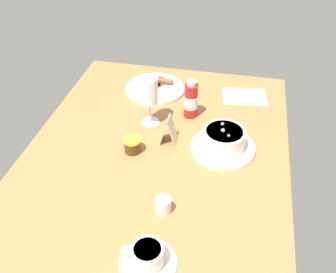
{
  "coord_description": "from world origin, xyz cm",
  "views": [
    {
      "loc": [
        -91.54,
        -22.88,
        80.45
      ],
      "look_at": [
        -2.66,
        -4.31,
        8.41
      ],
      "focal_mm": 40.85,
      "sensor_mm": 36.0,
      "label": 1
    }
  ],
  "objects_px": {
    "porridge_bowl": "(223,141)",
    "breakfast_plate": "(155,88)",
    "cutlery_setting": "(243,96)",
    "wine_glass": "(149,93)",
    "menu_card": "(169,130)",
    "coffee_cup": "(147,257)",
    "jam_jar": "(132,145)",
    "creamer_jug": "(163,205)",
    "sauce_bottle_red": "(191,100)"
  },
  "relations": [
    {
      "from": "porridge_bowl",
      "to": "breakfast_plate",
      "type": "bearing_deg",
      "value": 43.94
    },
    {
      "from": "porridge_bowl",
      "to": "cutlery_setting",
      "type": "relative_size",
      "value": 1.16
    },
    {
      "from": "wine_glass",
      "to": "menu_card",
      "type": "bearing_deg",
      "value": -137.38
    },
    {
      "from": "coffee_cup",
      "to": "jam_jar",
      "type": "xyz_separation_m",
      "value": [
        0.39,
        0.15,
        -0.0
      ]
    },
    {
      "from": "porridge_bowl",
      "to": "cutlery_setting",
      "type": "bearing_deg",
      "value": -8.21
    },
    {
      "from": "breakfast_plate",
      "to": "menu_card",
      "type": "distance_m",
      "value": 0.33
    },
    {
      "from": "creamer_jug",
      "to": "wine_glass",
      "type": "distance_m",
      "value": 0.42
    },
    {
      "from": "wine_glass",
      "to": "coffee_cup",
      "type": "bearing_deg",
      "value": -166.79
    },
    {
      "from": "cutlery_setting",
      "to": "wine_glass",
      "type": "xyz_separation_m",
      "value": [
        -0.24,
        0.31,
        0.12
      ]
    },
    {
      "from": "cutlery_setting",
      "to": "breakfast_plate",
      "type": "xyz_separation_m",
      "value": [
        -0.03,
        0.35,
        0.01
      ]
    },
    {
      "from": "sauce_bottle_red",
      "to": "breakfast_plate",
      "type": "distance_m",
      "value": 0.23
    },
    {
      "from": "porridge_bowl",
      "to": "menu_card",
      "type": "xyz_separation_m",
      "value": [
        0.0,
        0.18,
        0.01
      ]
    },
    {
      "from": "porridge_bowl",
      "to": "cutlery_setting",
      "type": "xyz_separation_m",
      "value": [
        0.34,
        -0.05,
        -0.03
      ]
    },
    {
      "from": "porridge_bowl",
      "to": "breakfast_plate",
      "type": "xyz_separation_m",
      "value": [
        0.31,
        0.3,
        -0.03
      ]
    },
    {
      "from": "cutlery_setting",
      "to": "coffee_cup",
      "type": "relative_size",
      "value": 1.3
    },
    {
      "from": "coffee_cup",
      "to": "porridge_bowl",
      "type": "bearing_deg",
      "value": -16.43
    },
    {
      "from": "coffee_cup",
      "to": "menu_card",
      "type": "height_order",
      "value": "menu_card"
    },
    {
      "from": "sauce_bottle_red",
      "to": "porridge_bowl",
      "type": "bearing_deg",
      "value": -141.3
    },
    {
      "from": "coffee_cup",
      "to": "menu_card",
      "type": "relative_size",
      "value": 1.43
    },
    {
      "from": "coffee_cup",
      "to": "wine_glass",
      "type": "xyz_separation_m",
      "value": [
        0.55,
        0.13,
        0.1
      ]
    },
    {
      "from": "breakfast_plate",
      "to": "sauce_bottle_red",
      "type": "bearing_deg",
      "value": -130.97
    },
    {
      "from": "wine_glass",
      "to": "breakfast_plate",
      "type": "xyz_separation_m",
      "value": [
        0.21,
        0.03,
        -0.11
      ]
    },
    {
      "from": "coffee_cup",
      "to": "jam_jar",
      "type": "distance_m",
      "value": 0.42
    },
    {
      "from": "sauce_bottle_red",
      "to": "breakfast_plate",
      "type": "relative_size",
      "value": 0.61
    },
    {
      "from": "menu_card",
      "to": "cutlery_setting",
      "type": "bearing_deg",
      "value": -34.51
    },
    {
      "from": "creamer_jug",
      "to": "jam_jar",
      "type": "bearing_deg",
      "value": 33.66
    },
    {
      "from": "jam_jar",
      "to": "cutlery_setting",
      "type": "bearing_deg",
      "value": -39.41
    },
    {
      "from": "menu_card",
      "to": "sauce_bottle_red",
      "type": "bearing_deg",
      "value": -16.04
    },
    {
      "from": "coffee_cup",
      "to": "creamer_jug",
      "type": "xyz_separation_m",
      "value": [
        0.17,
        -0.0,
        -0.0
      ]
    },
    {
      "from": "cutlery_setting",
      "to": "breakfast_plate",
      "type": "bearing_deg",
      "value": 94.39
    },
    {
      "from": "jam_jar",
      "to": "creamer_jug",
      "type": "bearing_deg",
      "value": -146.34
    },
    {
      "from": "breakfast_plate",
      "to": "porridge_bowl",
      "type": "bearing_deg",
      "value": -136.06
    },
    {
      "from": "coffee_cup",
      "to": "jam_jar",
      "type": "bearing_deg",
      "value": 20.76
    },
    {
      "from": "sauce_bottle_red",
      "to": "creamer_jug",
      "type": "bearing_deg",
      "value": 179.93
    },
    {
      "from": "coffee_cup",
      "to": "jam_jar",
      "type": "relative_size",
      "value": 2.44
    },
    {
      "from": "jam_jar",
      "to": "sauce_bottle_red",
      "type": "height_order",
      "value": "sauce_bottle_red"
    },
    {
      "from": "porridge_bowl",
      "to": "sauce_bottle_red",
      "type": "distance_m",
      "value": 0.22
    },
    {
      "from": "wine_glass",
      "to": "jam_jar",
      "type": "height_order",
      "value": "wine_glass"
    },
    {
      "from": "wine_glass",
      "to": "jam_jar",
      "type": "xyz_separation_m",
      "value": [
        -0.16,
        0.02,
        -0.1
      ]
    },
    {
      "from": "cutlery_setting",
      "to": "creamer_jug",
      "type": "distance_m",
      "value": 0.65
    },
    {
      "from": "creamer_jug",
      "to": "wine_glass",
      "type": "xyz_separation_m",
      "value": [
        0.39,
        0.13,
        0.1
      ]
    },
    {
      "from": "coffee_cup",
      "to": "sauce_bottle_red",
      "type": "bearing_deg",
      "value": -0.13
    },
    {
      "from": "cutlery_setting",
      "to": "sauce_bottle_red",
      "type": "bearing_deg",
      "value": 133.12
    },
    {
      "from": "creamer_jug",
      "to": "menu_card",
      "type": "bearing_deg",
      "value": 8.89
    },
    {
      "from": "cutlery_setting",
      "to": "wine_glass",
      "type": "relative_size",
      "value": 1.01
    },
    {
      "from": "sauce_bottle_red",
      "to": "coffee_cup",
      "type": "bearing_deg",
      "value": 179.87
    },
    {
      "from": "cutlery_setting",
      "to": "breakfast_plate",
      "type": "distance_m",
      "value": 0.35
    },
    {
      "from": "jam_jar",
      "to": "coffee_cup",
      "type": "bearing_deg",
      "value": -159.24
    },
    {
      "from": "cutlery_setting",
      "to": "jam_jar",
      "type": "height_order",
      "value": "jam_jar"
    },
    {
      "from": "jam_jar",
      "to": "porridge_bowl",
      "type": "bearing_deg",
      "value": -76.76
    }
  ]
}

